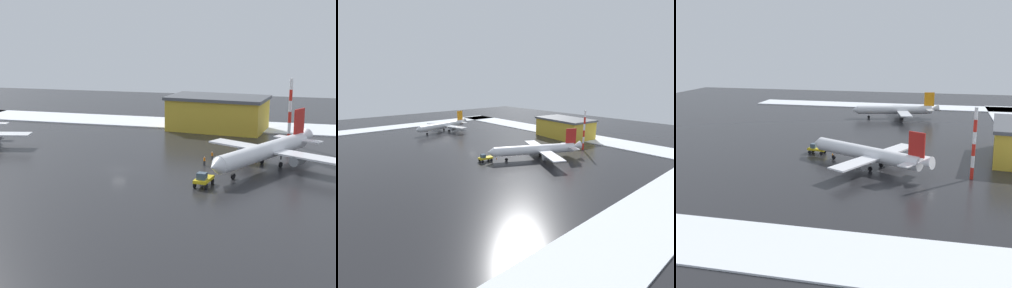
% 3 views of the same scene
% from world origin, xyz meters
% --- Properties ---
extents(ground_plane, '(240.00, 240.00, 0.00)m').
position_xyz_m(ground_plane, '(0.00, 0.00, 0.00)').
color(ground_plane, '#232326').
extents(snow_bank_far, '(152.00, 16.00, 0.27)m').
position_xyz_m(snow_bank_far, '(0.00, -50.00, 0.14)').
color(snow_bank_far, white).
rests_on(snow_bank_far, ground_plane).
extents(airplane_parked_starboard, '(26.07, 30.60, 9.81)m').
position_xyz_m(airplane_parked_starboard, '(-26.27, -8.49, 3.24)').
color(airplane_parked_starboard, white).
rests_on(airplane_parked_starboard, ground_plane).
extents(pushback_tug, '(2.89, 4.88, 2.50)m').
position_xyz_m(pushback_tug, '(-17.32, 6.52, 1.28)').
color(pushback_tug, gold).
rests_on(pushback_tug, ground_plane).
extents(ground_crew_beside_wing, '(0.36, 0.36, 1.71)m').
position_xyz_m(ground_crew_beside_wing, '(-15.50, -11.49, 0.97)').
color(ground_crew_beside_wing, black).
rests_on(ground_crew_beside_wing, ground_plane).
extents(ground_crew_by_nose_gear, '(0.36, 0.36, 1.71)m').
position_xyz_m(ground_crew_by_nose_gear, '(-14.83, -7.03, 0.97)').
color(ground_crew_by_nose_gear, black).
rests_on(ground_crew_by_nose_gear, ground_plane).
extents(antenna_mast, '(0.70, 0.70, 14.94)m').
position_xyz_m(antenna_mast, '(-29.56, -30.59, 7.47)').
color(antenna_mast, red).
rests_on(antenna_mast, ground_plane).
extents(cargo_hangar, '(26.55, 17.77, 8.80)m').
position_xyz_m(cargo_hangar, '(-10.98, -43.75, 4.44)').
color(cargo_hangar, gold).
rests_on(cargo_hangar, ground_plane).
extents(traffic_cone_near_nose, '(0.36, 0.36, 0.55)m').
position_xyz_m(traffic_cone_near_nose, '(-17.84, 2.14, 0.28)').
color(traffic_cone_near_nose, orange).
rests_on(traffic_cone_near_nose, ground_plane).
extents(traffic_cone_mid_line, '(0.36, 0.36, 0.55)m').
position_xyz_m(traffic_cone_mid_line, '(-21.55, -15.83, 0.28)').
color(traffic_cone_mid_line, orange).
rests_on(traffic_cone_mid_line, ground_plane).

